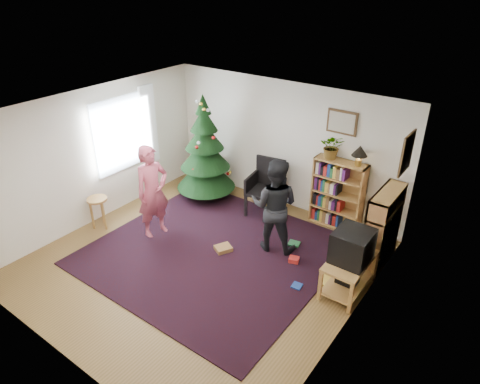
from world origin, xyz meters
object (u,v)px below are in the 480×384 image
Objects in this scene: tv_stand at (348,272)px; picture_right at (407,153)px; picture_back at (342,122)px; potted_plant at (332,147)px; crt_tv at (352,246)px; person_by_chair at (274,206)px; bookshelf_back at (338,193)px; stool at (98,205)px; christmas_tree at (205,156)px; armchair at (268,184)px; person_standing at (153,192)px; bookshelf_right at (382,227)px; table_lamp at (360,152)px.

picture_right is at bearing 75.59° from tv_stand.
potted_plant is (-0.07, -0.14, -0.42)m from picture_back.
crt_tv reaches higher than tv_stand.
tv_stand is at bearing 151.36° from person_by_chair.
bookshelf_back is at bearing 120.74° from tv_stand.
christmas_tree is at bearing 68.86° from stool.
crt_tv is at bearing 180.00° from tv_stand.
potted_plant reaches higher than stool.
tv_stand is (0.94, -1.58, -0.34)m from bookshelf_back.
armchair is (-2.23, 1.25, -0.20)m from crt_tv.
picture_back reaches higher than person_standing.
picture_right is at bearing -14.95° from armchair.
stool is at bearing -141.04° from potted_plant.
christmas_tree reaches higher than person_by_chair.
picture_right is 1.57m from potted_plant.
potted_plant is (-1.14, 1.58, 1.20)m from tv_stand.
person_standing is at bearing -138.83° from bookshelf_back.
person_by_chair is (-1.74, -0.72, -1.12)m from picture_right.
stool is (-4.42, -1.07, 0.14)m from tv_stand.
bookshelf_right is 2.14× the size of stool.
picture_right reaches higher than stool.
crt_tv is at bearing -54.27° from potted_plant.
picture_right is 0.63× the size of tv_stand.
bookshelf_back is 1.43m from person_by_chair.
crt_tv is 1.52× the size of table_lamp.
bookshelf_right is 1.19× the size of armchair.
bookshelf_right is (3.73, -0.08, -0.25)m from christmas_tree.
potted_plant is (-0.20, 0.00, 0.86)m from bookshelf_back.
bookshelf_back is at bearing -46.37° from picture_back.
picture_right is 2.84m from armchair.
christmas_tree is at bearing 17.40° from person_standing.
potted_plant is 1.25× the size of table_lamp.
potted_plant is at bearing 125.73° from crt_tv.
christmas_tree is at bearing 179.56° from picture_right.
picture_back is 3.49m from person_standing.
bookshelf_right is at bearing -160.48° from picture_right.
person_by_chair is at bearing -104.53° from potted_plant.
crt_tv is 3.48m from person_standing.
armchair is at bearing 82.65° from bookshelf_right.
picture_back is at bearing 57.00° from bookshelf_right.
potted_plant is at bearing -35.25° from person_standing.
potted_plant reaches higher than armchair.
person_by_chair is at bearing -19.51° from christmas_tree.
picture_back is 1.88m from person_by_chair.
picture_right is 0.55× the size of armchair.
stool is 0.36× the size of person_standing.
person_standing is 2.14m from person_by_chair.
crt_tv is 0.91× the size of stool.
bookshelf_back reaches higher than tv_stand.
crt_tv is at bearing -104.56° from picture_right.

